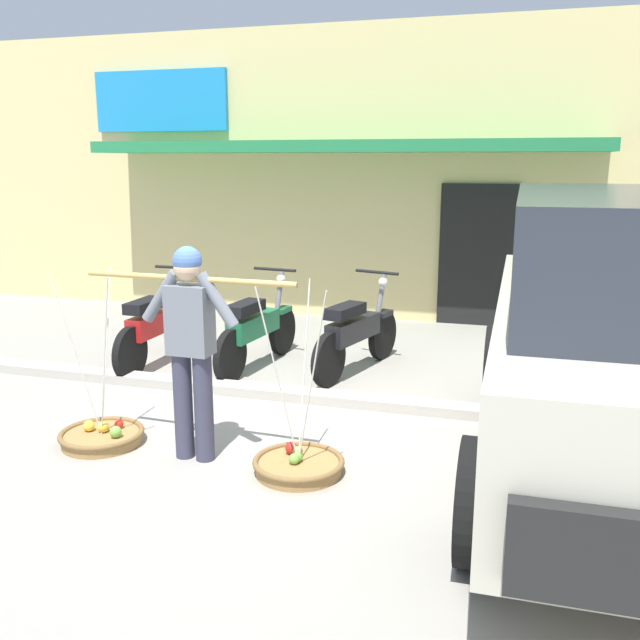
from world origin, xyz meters
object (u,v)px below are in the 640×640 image
at_px(fruit_vendor, 191,339).
at_px(fruit_basket_left_side, 298,464).
at_px(parked_truck, 633,329).
at_px(fruit_basket_right_side, 102,435).
at_px(motorcycle_second_in_row, 256,329).
at_px(motorcycle_third_in_row, 356,333).
at_px(motorcycle_nearest_shop, 158,327).

relative_size(fruit_vendor, fruit_basket_left_side, 1.21).
distance_m(fruit_vendor, parked_truck, 3.27).
bearing_deg(parked_truck, fruit_basket_right_side, -171.68).
bearing_deg(motorcycle_second_in_row, parked_truck, -26.39).
bearing_deg(fruit_vendor, motorcycle_third_in_row, 75.23).
bearing_deg(motorcycle_nearest_shop, motorcycle_third_in_row, 8.68).
height_order(fruit_basket_right_side, parked_truck, parked_truck).
bearing_deg(fruit_basket_left_side, motorcycle_nearest_shop, 137.08).
relative_size(fruit_vendor, motorcycle_nearest_shop, 0.97).
height_order(fruit_vendor, parked_truck, parked_truck).
bearing_deg(fruit_basket_left_side, parked_truck, 15.90).
height_order(fruit_basket_left_side, motorcycle_second_in_row, fruit_basket_left_side).
relative_size(motorcycle_nearest_shop, motorcycle_third_in_row, 1.03).
distance_m(fruit_basket_left_side, parked_truck, 2.64).
xyz_separation_m(fruit_basket_right_side, motorcycle_second_in_row, (0.44, 2.41, 0.38)).
bearing_deg(motorcycle_third_in_row, parked_truck, -37.86).
distance_m(fruit_basket_left_side, motorcycle_nearest_shop, 3.37).
distance_m(fruit_vendor, fruit_basket_right_side, 1.26).
xyz_separation_m(motorcycle_nearest_shop, motorcycle_second_in_row, (1.14, 0.19, 0.00)).
xyz_separation_m(fruit_vendor, parked_truck, (3.21, 0.63, 0.15)).
bearing_deg(parked_truck, motorcycle_nearest_shop, 161.33).
bearing_deg(motorcycle_third_in_row, fruit_basket_right_side, -121.38).
relative_size(fruit_basket_left_side, motorcycle_nearest_shop, 0.80).
bearing_deg(fruit_basket_right_side, motorcycle_nearest_shop, 107.53).
height_order(fruit_basket_right_side, motorcycle_third_in_row, fruit_basket_right_side).
distance_m(motorcycle_nearest_shop, motorcycle_third_in_row, 2.29).
bearing_deg(fruit_basket_right_side, parked_truck, 8.32).
height_order(fruit_basket_right_side, motorcycle_nearest_shop, fruit_basket_right_side).
relative_size(fruit_basket_left_side, parked_truck, 0.30).
distance_m(motorcycle_nearest_shop, motorcycle_second_in_row, 1.16).
xyz_separation_m(motorcycle_third_in_row, parked_truck, (2.52, -1.96, 0.68)).
bearing_deg(parked_truck, fruit_basket_left_side, -164.10).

